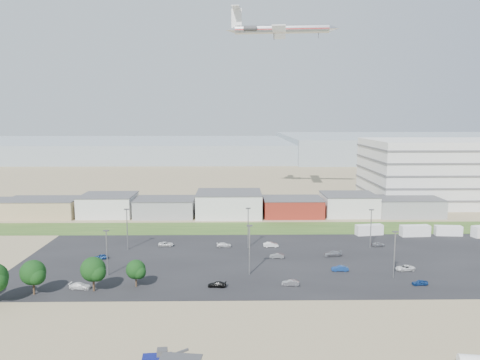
{
  "coord_description": "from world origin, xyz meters",
  "views": [
    {
      "loc": [
        -4.69,
        -88.54,
        34.39
      ],
      "look_at": [
        -2.94,
        22.0,
        19.15
      ],
      "focal_mm": 35.0,
      "sensor_mm": 36.0,
      "label": 1
    }
  ],
  "objects_px": {
    "parked_car_5": "(101,257)",
    "parked_car_9": "(166,244)",
    "parked_car_12": "(333,254)",
    "box_trailer_a": "(369,230)",
    "telehandler": "(157,358)",
    "parked_car_10": "(80,286)",
    "parked_car_7": "(277,256)",
    "parked_car_13": "(290,283)",
    "airliner": "(282,29)",
    "parked_car_1": "(340,268)",
    "parked_car_0": "(405,268)",
    "parked_car_3": "(217,284)",
    "parked_car_11": "(271,245)",
    "parked_car_2": "(420,282)",
    "parked_car_6": "(224,245)",
    "parked_car_8": "(378,244)"
  },
  "relations": [
    {
      "from": "parked_car_5",
      "to": "parked_car_9",
      "type": "xyz_separation_m",
      "value": [
        14.22,
        11.01,
        -0.02
      ]
    },
    {
      "from": "parked_car_12",
      "to": "box_trailer_a",
      "type": "bearing_deg",
      "value": 137.16
    },
    {
      "from": "telehandler",
      "to": "parked_car_10",
      "type": "xyz_separation_m",
      "value": [
        -20.16,
        29.8,
        -0.7
      ]
    },
    {
      "from": "parked_car_7",
      "to": "parked_car_12",
      "type": "height_order",
      "value": "parked_car_12"
    },
    {
      "from": "parked_car_13",
      "to": "airliner",
      "type": "bearing_deg",
      "value": -178.13
    },
    {
      "from": "parked_car_1",
      "to": "parked_car_7",
      "type": "relative_size",
      "value": 1.07
    },
    {
      "from": "parked_car_5",
      "to": "parked_car_13",
      "type": "bearing_deg",
      "value": 60.46
    },
    {
      "from": "parked_car_10",
      "to": "parked_car_13",
      "type": "height_order",
      "value": "parked_car_10"
    },
    {
      "from": "telehandler",
      "to": "parked_car_0",
      "type": "height_order",
      "value": "telehandler"
    },
    {
      "from": "parked_car_3",
      "to": "parked_car_13",
      "type": "relative_size",
      "value": 1.07
    },
    {
      "from": "telehandler",
      "to": "parked_car_10",
      "type": "distance_m",
      "value": 35.99
    },
    {
      "from": "parked_car_3",
      "to": "parked_car_1",
      "type": "bearing_deg",
      "value": 115.29
    },
    {
      "from": "parked_car_11",
      "to": "parked_car_9",
      "type": "bearing_deg",
      "value": 84.1
    },
    {
      "from": "parked_car_11",
      "to": "parked_car_12",
      "type": "height_order",
      "value": "parked_car_11"
    },
    {
      "from": "parked_car_0",
      "to": "parked_car_11",
      "type": "relative_size",
      "value": 1.09
    },
    {
      "from": "parked_car_2",
      "to": "parked_car_6",
      "type": "height_order",
      "value": "parked_car_6"
    },
    {
      "from": "parked_car_0",
      "to": "parked_car_13",
      "type": "xyz_separation_m",
      "value": [
        -26.83,
        -8.97,
        -0.01
      ]
    },
    {
      "from": "parked_car_3",
      "to": "parked_car_7",
      "type": "height_order",
      "value": "parked_car_7"
    },
    {
      "from": "telehandler",
      "to": "parked_car_0",
      "type": "bearing_deg",
      "value": 34.05
    },
    {
      "from": "parked_car_8",
      "to": "parked_car_10",
      "type": "xyz_separation_m",
      "value": [
        -69.23,
        -29.57,
        0.05
      ]
    },
    {
      "from": "box_trailer_a",
      "to": "airliner",
      "type": "distance_m",
      "value": 87.05
    },
    {
      "from": "parked_car_7",
      "to": "parked_car_13",
      "type": "bearing_deg",
      "value": 10.62
    },
    {
      "from": "parked_car_0",
      "to": "parked_car_10",
      "type": "xyz_separation_m",
      "value": [
        -69.18,
        -10.13,
        0.03
      ]
    },
    {
      "from": "parked_car_2",
      "to": "parked_car_1",
      "type": "bearing_deg",
      "value": -126.45
    },
    {
      "from": "airliner",
      "to": "parked_car_7",
      "type": "height_order",
      "value": "airliner"
    },
    {
      "from": "parked_car_2",
      "to": "parked_car_7",
      "type": "xyz_separation_m",
      "value": [
        -27.52,
        18.72,
        0.03
      ]
    },
    {
      "from": "airliner",
      "to": "parked_car_1",
      "type": "height_order",
      "value": "airliner"
    },
    {
      "from": "parked_car_3",
      "to": "parked_car_9",
      "type": "bearing_deg",
      "value": -147.98
    },
    {
      "from": "box_trailer_a",
      "to": "parked_car_2",
      "type": "bearing_deg",
      "value": -101.64
    },
    {
      "from": "parked_car_1",
      "to": "parked_car_6",
      "type": "xyz_separation_m",
      "value": [
        -26.2,
        19.77,
        -0.05
      ]
    },
    {
      "from": "airliner",
      "to": "parked_car_12",
      "type": "distance_m",
      "value": 99.54
    },
    {
      "from": "telehandler",
      "to": "parked_car_7",
      "type": "bearing_deg",
      "value": 61.72
    },
    {
      "from": "parked_car_5",
      "to": "parked_car_6",
      "type": "bearing_deg",
      "value": 102.17
    },
    {
      "from": "parked_car_2",
      "to": "parked_car_5",
      "type": "xyz_separation_m",
      "value": [
        -70.24,
        18.65,
        0.04
      ]
    },
    {
      "from": "parked_car_2",
      "to": "parked_car_6",
      "type": "relative_size",
      "value": 0.82
    },
    {
      "from": "parked_car_5",
      "to": "parked_car_11",
      "type": "distance_m",
      "value": 43.14
    },
    {
      "from": "box_trailer_a",
      "to": "parked_car_0",
      "type": "height_order",
      "value": "box_trailer_a"
    },
    {
      "from": "parked_car_3",
      "to": "parked_car_7",
      "type": "bearing_deg",
      "value": 150.08
    },
    {
      "from": "parked_car_13",
      "to": "parked_car_0",
      "type": "bearing_deg",
      "value": 114.76
    },
    {
      "from": "parked_car_6",
      "to": "parked_car_11",
      "type": "distance_m",
      "value": 12.38
    },
    {
      "from": "parked_car_11",
      "to": "parked_car_7",
      "type": "bearing_deg",
      "value": -179.2
    },
    {
      "from": "airliner",
      "to": "parked_car_6",
      "type": "distance_m",
      "value": 95.64
    },
    {
      "from": "parked_car_3",
      "to": "parked_car_5",
      "type": "bearing_deg",
      "value": -117.31
    },
    {
      "from": "parked_car_7",
      "to": "parked_car_2",
      "type": "bearing_deg",
      "value": 63.35
    },
    {
      "from": "airliner",
      "to": "parked_car_3",
      "type": "height_order",
      "value": "airliner"
    },
    {
      "from": "airliner",
      "to": "parked_car_8",
      "type": "relative_size",
      "value": 13.15
    },
    {
      "from": "airliner",
      "to": "parked_car_11",
      "type": "relative_size",
      "value": 11.21
    },
    {
      "from": "parked_car_0",
      "to": "parked_car_11",
      "type": "height_order",
      "value": "parked_car_11"
    },
    {
      "from": "box_trailer_a",
      "to": "parked_car_11",
      "type": "bearing_deg",
      "value": -167.02
    },
    {
      "from": "box_trailer_a",
      "to": "parked_car_12",
      "type": "height_order",
      "value": "box_trailer_a"
    }
  ]
}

